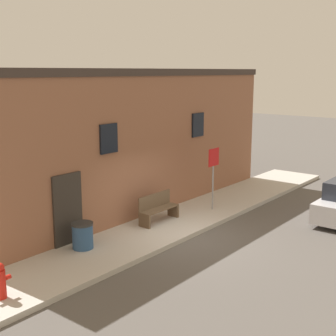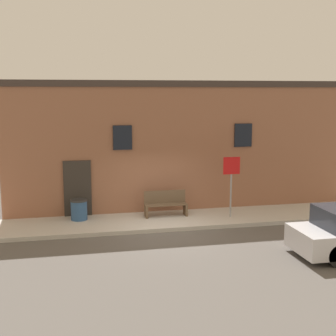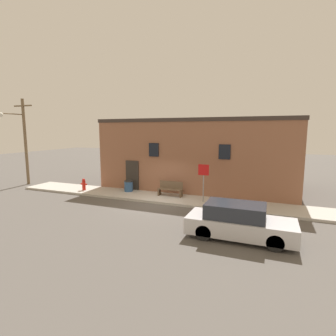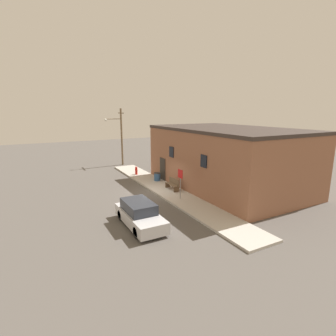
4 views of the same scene
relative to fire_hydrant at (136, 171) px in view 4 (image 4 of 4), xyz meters
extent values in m
plane|color=#56514C|center=(5.84, -0.86, -0.55)|extent=(80.00, 80.00, 0.00)
cube|color=#BCB7AD|center=(5.84, 0.30, -0.48)|extent=(20.93, 2.32, 0.14)
cube|color=#8E5B42|center=(7.10, 5.44, 1.87)|extent=(13.43, 7.97, 4.85)
cube|color=#382D28|center=(7.10, 5.44, 4.42)|extent=(13.53, 8.07, 0.24)
cube|color=black|center=(4.75, 1.43, 2.45)|extent=(0.70, 0.08, 0.90)
cube|color=black|center=(9.45, 1.43, 2.45)|extent=(0.70, 0.08, 0.90)
cube|color=#2D2823|center=(3.07, 1.43, 0.55)|extent=(1.00, 0.08, 2.20)
cylinder|color=red|center=(0.00, 0.00, -0.08)|extent=(0.24, 0.24, 0.65)
sphere|color=red|center=(0.00, 0.00, 0.30)|extent=(0.21, 0.21, 0.21)
cylinder|color=red|center=(-0.18, 0.00, 0.02)|extent=(0.13, 0.11, 0.11)
cylinder|color=red|center=(0.18, 0.00, 0.02)|extent=(0.13, 0.11, 0.11)
cylinder|color=gray|center=(8.51, 0.09, 0.70)|extent=(0.06, 0.06, 2.21)
cube|color=red|center=(8.51, 0.07, 1.49)|extent=(0.62, 0.02, 0.62)
cube|color=brown|center=(5.48, 0.66, -0.20)|extent=(0.08, 0.44, 0.42)
cube|color=brown|center=(6.96, 0.66, -0.20)|extent=(0.08, 0.44, 0.42)
cube|color=brown|center=(6.22, 0.66, 0.03)|extent=(1.56, 0.44, 0.04)
cube|color=brown|center=(6.22, 0.86, 0.29)|extent=(1.56, 0.04, 0.47)
cylinder|color=#2D517F|center=(3.09, 0.85, -0.07)|extent=(0.58, 0.58, 0.68)
cylinder|color=#2D2D2D|center=(3.09, 0.85, 0.30)|extent=(0.61, 0.61, 0.06)
cylinder|color=brown|center=(-6.00, 0.58, 2.80)|extent=(0.22, 0.22, 6.72)
cylinder|color=brown|center=(-6.00, -0.34, 4.95)|extent=(0.08, 1.85, 0.08)
sphere|color=silver|center=(-6.00, -1.27, 4.85)|extent=(0.32, 0.32, 0.32)
cube|color=brown|center=(-6.00, 0.58, 5.63)|extent=(1.80, 0.10, 0.10)
cylinder|color=black|center=(12.39, -3.40, -0.24)|extent=(0.63, 0.20, 0.63)
cylinder|color=black|center=(12.39, -4.86, -0.24)|extent=(0.63, 0.20, 0.63)
cylinder|color=black|center=(9.78, -3.40, -0.24)|extent=(0.63, 0.20, 0.63)
cylinder|color=black|center=(9.78, -4.86, -0.24)|extent=(0.63, 0.20, 0.63)
cube|color=silver|center=(11.09, -4.13, -0.05)|extent=(4.20, 1.66, 0.66)
cube|color=#282D38|center=(10.88, -4.13, 0.57)|extent=(2.31, 1.46, 0.58)
camera|label=1|loc=(-5.10, -8.71, 4.45)|focal=50.00mm
camera|label=2|loc=(2.77, -15.67, 4.11)|focal=50.00mm
camera|label=3|loc=(12.12, -14.48, 3.73)|focal=28.00mm
camera|label=4|loc=(24.18, -9.34, 5.97)|focal=28.00mm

